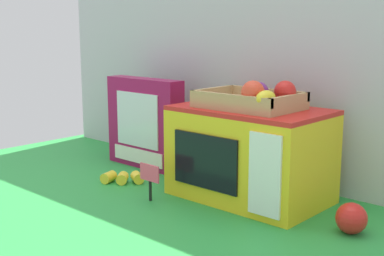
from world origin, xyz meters
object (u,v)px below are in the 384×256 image
(food_groups_crate, at_px, (254,99))
(price_sign, at_px, (150,177))
(cookie_set_box, at_px, (145,123))
(loose_toy_apple, at_px, (351,218))
(loose_toy_banana, at_px, (123,178))
(toy_microwave, at_px, (250,154))

(food_groups_crate, height_order, price_sign, food_groups_crate)
(cookie_set_box, height_order, loose_toy_apple, cookie_set_box)
(food_groups_crate, height_order, loose_toy_banana, food_groups_crate)
(price_sign, xyz_separation_m, loose_toy_banana, (-0.18, 0.06, -0.05))
(toy_microwave, relative_size, food_groups_crate, 1.57)
(loose_toy_apple, bearing_deg, cookie_set_box, 174.18)
(toy_microwave, relative_size, cookie_set_box, 1.33)
(loose_toy_banana, relative_size, loose_toy_apple, 1.61)
(cookie_set_box, xyz_separation_m, price_sign, (0.27, -0.23, -0.08))
(toy_microwave, relative_size, price_sign, 4.02)
(cookie_set_box, distance_m, price_sign, 0.36)
(toy_microwave, height_order, loose_toy_banana, toy_microwave)
(food_groups_crate, bearing_deg, toy_microwave, 144.94)
(price_sign, relative_size, loose_toy_banana, 0.87)
(food_groups_crate, bearing_deg, cookie_set_box, 174.25)
(loose_toy_apple, bearing_deg, toy_microwave, 171.79)
(food_groups_crate, relative_size, cookie_set_box, 0.85)
(loose_toy_apple, bearing_deg, price_sign, -163.04)
(loose_toy_banana, bearing_deg, price_sign, -17.43)
(loose_toy_banana, distance_m, loose_toy_apple, 0.69)
(loose_toy_banana, bearing_deg, food_groups_crate, 18.25)
(food_groups_crate, distance_m, loose_toy_banana, 0.48)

